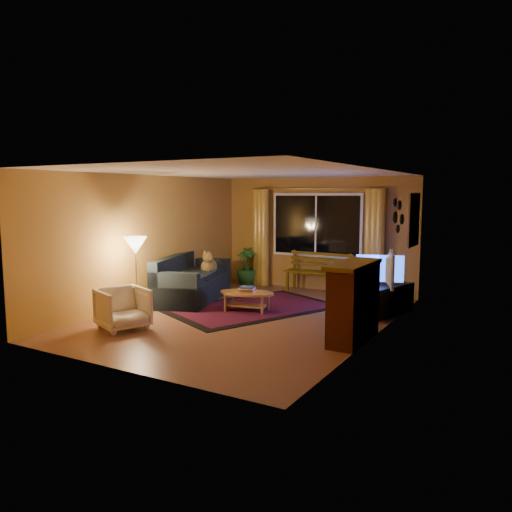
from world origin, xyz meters
The scene contains 22 objects.
floor centered at (0.00, 0.00, -0.01)m, with size 4.50×6.00×0.02m, color brown.
ceiling centered at (0.00, 0.00, 2.51)m, with size 4.50×6.00×0.02m, color white.
wall_back centered at (0.00, 3.01, 1.25)m, with size 4.50×0.02×2.50m, color #B78338.
wall_left centered at (-2.26, 0.00, 1.25)m, with size 0.02×6.00×2.50m, color #B78338.
wall_right centered at (2.26, 0.00, 1.25)m, with size 0.02×6.00×2.50m, color #B78338.
window centered at (0.00, 2.94, 1.45)m, with size 2.00×0.02×1.30m, color black.
curtain_rod centered at (0.00, 2.90, 2.25)m, with size 0.03×0.03×3.20m, color #BF8C3F.
curtain_left centered at (-1.35, 2.88, 1.12)m, with size 0.36×0.36×2.24m, color gold.
curtain_right centered at (1.35, 2.88, 1.12)m, with size 0.36×0.36×2.24m, color gold.
bench centered at (0.18, 2.69, 0.22)m, with size 1.47×0.43×0.44m, color #503905.
potted_plant centered at (-1.68, 2.75, 0.44)m, with size 0.49×0.49×0.88m, color #235B1E.
sofa centered at (-1.72, 0.72, 0.45)m, with size 0.95×2.22×0.90m, color black.
dog centered at (-1.67, 1.22, 0.67)m, with size 0.30×0.41×0.45m, color olive, non-canonical shape.
armchair centered at (-1.33, -1.62, 0.36)m, with size 0.71×0.66×0.73m, color beige.
floor_lamp centered at (-1.77, -0.84, 0.69)m, with size 0.23×0.23×1.39m, color #BF8C3F.
rug centered at (-0.30, 0.66, 0.01)m, with size 1.95×3.08×0.02m, color #610203.
coffee_table centered at (-0.24, 0.37, 0.18)m, with size 1.02×1.02×0.37m, color #B67A3B.
tv_console centered at (2.00, 1.40, 0.27)m, with size 0.42×1.27×0.53m, color black.
television centered at (2.00, 1.40, 0.83)m, with size 1.04×0.14×0.60m, color black.
fireplace centered at (2.05, -0.40, 0.55)m, with size 0.40×1.20×1.10m, color maroon.
mirror_cluster centered at (2.21, 1.30, 1.80)m, with size 0.06×0.60×0.56m, color black, non-canonical shape.
painting centered at (2.22, 2.45, 1.65)m, with size 0.04×0.76×0.96m, color #E84814.
Camera 1 is at (4.38, -7.26, 2.14)m, focal length 35.00 mm.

